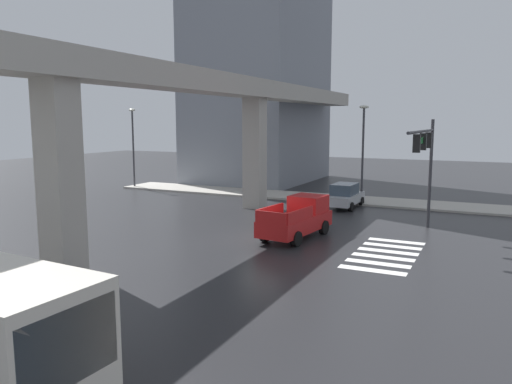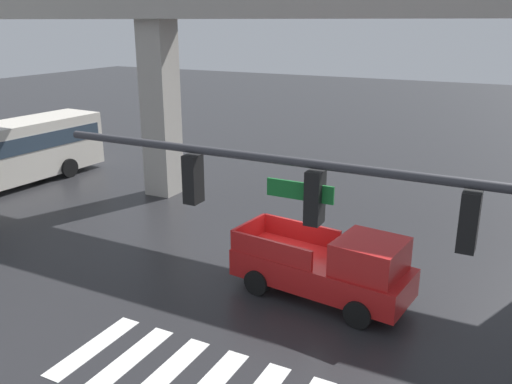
% 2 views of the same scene
% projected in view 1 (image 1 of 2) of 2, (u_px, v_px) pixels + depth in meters
% --- Properties ---
extents(ground_plane, '(120.00, 120.00, 0.00)m').
position_uv_depth(ground_plane, '(262.00, 240.00, 25.48)').
color(ground_plane, '#232326').
extents(crosswalk_stripes, '(6.05, 2.80, 0.01)m').
position_uv_depth(crosswalk_stripes, '(385.00, 254.00, 22.78)').
color(crosswalk_stripes, silver).
rests_on(crosswalk_stripes, ground).
extents(elevated_overpass, '(57.82, 2.14, 8.90)m').
position_uv_depth(elevated_overpass, '(184.00, 92.00, 26.40)').
color(elevated_overpass, '#ADA89E').
rests_on(elevated_overpass, ground).
extents(sidewalk_east, '(4.00, 36.00, 0.15)m').
position_uv_depth(sidewalk_east, '(317.00, 197.00, 39.36)').
color(sidewalk_east, '#ADA89E').
rests_on(sidewalk_east, ground).
extents(pickup_truck, '(5.29, 2.54, 2.08)m').
position_uv_depth(pickup_truck, '(298.00, 218.00, 26.14)').
color(pickup_truck, red).
rests_on(pickup_truck, ground).
extents(sedan_silver, '(4.34, 2.04, 1.72)m').
position_uv_depth(sedan_silver, '(345.00, 196.00, 35.08)').
color(sedan_silver, '#A8AAAF').
rests_on(sedan_silver, ground).
extents(traffic_signal_mast, '(8.69, 0.32, 6.20)m').
position_uv_depth(traffic_signal_mast, '(426.00, 151.00, 25.61)').
color(traffic_signal_mast, '#38383D').
rests_on(traffic_signal_mast, ground).
extents(street_lamp_near_corner, '(0.44, 0.70, 7.24)m').
position_uv_depth(street_lamp_near_corner, '(363.00, 143.00, 36.00)').
color(street_lamp_near_corner, '#38383D').
rests_on(street_lamp_near_corner, ground).
extents(street_lamp_mid_block, '(0.44, 0.70, 7.24)m').
position_uv_depth(street_lamp_mid_block, '(246.00, 140.00, 40.13)').
color(street_lamp_mid_block, '#38383D').
rests_on(street_lamp_mid_block, ground).
extents(street_lamp_far_north, '(0.44, 0.70, 7.24)m').
position_uv_depth(street_lamp_far_north, '(133.00, 138.00, 45.12)').
color(street_lamp_far_north, '#38383D').
rests_on(street_lamp_far_north, ground).
extents(fire_hydrant, '(0.24, 0.24, 0.85)m').
position_uv_depth(fire_hydrant, '(340.00, 198.00, 36.87)').
color(fire_hydrant, red).
rests_on(fire_hydrant, ground).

